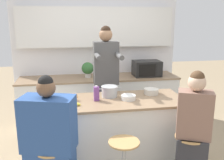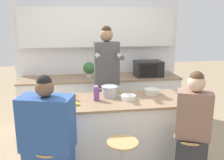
# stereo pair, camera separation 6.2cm
# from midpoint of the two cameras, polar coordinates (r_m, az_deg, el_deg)

# --- Properties ---
(wall_back) EXTENTS (3.23, 0.22, 2.70)m
(wall_back) POSITION_cam_midpoint_polar(r_m,az_deg,el_deg) (4.97, -2.77, 8.78)
(wall_back) COLOR white
(wall_back) RESTS_ON ground_plane
(back_counter) EXTENTS (3.00, 0.69, 0.90)m
(back_counter) POSITION_cam_midpoint_polar(r_m,az_deg,el_deg) (4.86, -2.21, -4.47)
(back_counter) COLOR white
(back_counter) RESTS_ON ground_plane
(kitchen_island) EXTENTS (1.91, 0.78, 0.93)m
(kitchen_island) POSITION_cam_midpoint_polar(r_m,az_deg,el_deg) (3.47, 0.72, -11.81)
(kitchen_island) COLOR black
(kitchen_island) RESTS_ON ground_plane
(person_cooking) EXTENTS (0.38, 0.58, 1.88)m
(person_cooking) POSITION_cam_midpoint_polar(r_m,az_deg,el_deg) (3.87, -0.76, -1.56)
(person_cooking) COLOR #383842
(person_cooking) RESTS_ON ground_plane
(person_wrapped_blanket) EXTENTS (0.58, 0.42, 1.45)m
(person_wrapped_blanket) POSITION_cam_midpoint_polar(r_m,az_deg,el_deg) (2.72, -13.64, -14.96)
(person_wrapped_blanket) COLOR #2D5193
(person_wrapped_blanket) RESTS_ON ground_plane
(person_seated_near) EXTENTS (0.43, 0.38, 1.44)m
(person_seated_near) POSITION_cam_midpoint_polar(r_m,az_deg,el_deg) (3.01, 18.33, -12.66)
(person_seated_near) COLOR #333338
(person_seated_near) RESTS_ON ground_plane
(cooking_pot) EXTENTS (0.32, 0.23, 0.15)m
(cooking_pot) POSITION_cam_midpoint_polar(r_m,az_deg,el_deg) (3.41, -0.04, -2.62)
(cooking_pot) COLOR #B7BABC
(cooking_pot) RESTS_ON kitchen_island
(fruit_bowl) EXTENTS (0.20, 0.20, 0.08)m
(fruit_bowl) POSITION_cam_midpoint_polar(r_m,az_deg,el_deg) (3.57, 9.54, -2.64)
(fruit_bowl) COLOR silver
(fruit_bowl) RESTS_ON kitchen_island
(mixing_bowl_steel) EXTENTS (0.19, 0.19, 0.06)m
(mixing_bowl_steel) POSITION_cam_midpoint_polar(r_m,az_deg,el_deg) (3.30, 4.28, -3.99)
(mixing_bowl_steel) COLOR white
(mixing_bowl_steel) RESTS_ON kitchen_island
(coffee_cup_near) EXTENTS (0.11, 0.08, 0.08)m
(coffee_cup_near) POSITION_cam_midpoint_polar(r_m,az_deg,el_deg) (3.31, -8.40, -3.87)
(coffee_cup_near) COLOR orange
(coffee_cup_near) RESTS_ON kitchen_island
(banana_bunch) EXTENTS (0.14, 0.10, 0.05)m
(banana_bunch) POSITION_cam_midpoint_polar(r_m,az_deg,el_deg) (3.11, -7.87, -5.40)
(banana_bunch) COLOR yellow
(banana_bunch) RESTS_ON kitchen_island
(juice_carton) EXTENTS (0.07, 0.07, 0.20)m
(juice_carton) POSITION_cam_midpoint_polar(r_m,az_deg,el_deg) (3.25, -3.07, -3.09)
(juice_carton) COLOR #7A428E
(juice_carton) RESTS_ON kitchen_island
(microwave) EXTENTS (0.51, 0.38, 0.29)m
(microwave) POSITION_cam_midpoint_polar(r_m,az_deg,el_deg) (4.86, 8.67, 2.62)
(microwave) COLOR black
(microwave) RESTS_ON back_counter
(potted_plant) EXTENTS (0.23, 0.23, 0.29)m
(potted_plant) POSITION_cam_midpoint_polar(r_m,az_deg,el_deg) (4.69, -4.87, 2.58)
(potted_plant) COLOR beige
(potted_plant) RESTS_ON back_counter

